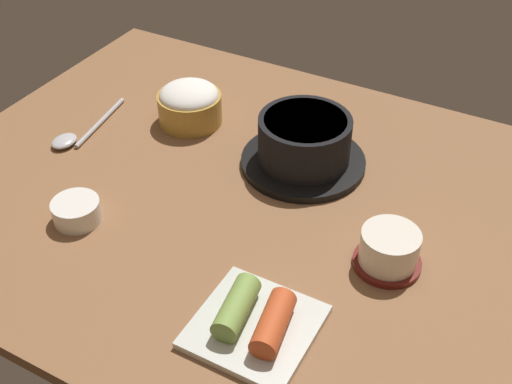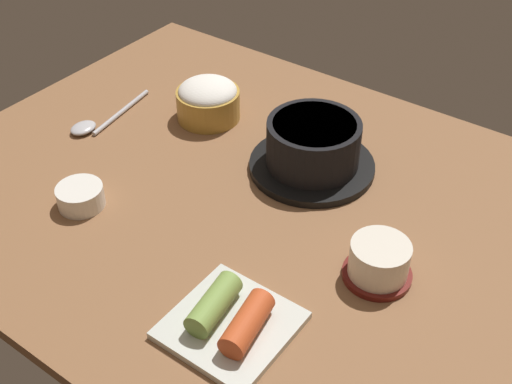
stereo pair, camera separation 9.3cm
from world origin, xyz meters
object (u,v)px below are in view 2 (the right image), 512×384
Objects in this scene: tea_cup_with_saucer at (379,261)px; kimchi_plate at (230,320)px; rice_bowl at (208,100)px; stone_pot at (313,148)px; spoon at (96,123)px; side_bowl_near at (80,196)px.

tea_cup_with_saucer is 0.65× the size of kimchi_plate.
rice_bowl is 46.68cm from kimchi_plate.
rice_bowl is 44.76cm from tea_cup_with_saucer.
stone_pot is 1.10× the size of spoon.
side_bowl_near is at bearing -48.71° from spoon.
kimchi_plate is 50.08cm from spoon.
stone_pot reaches higher than tea_cup_with_saucer.
tea_cup_with_saucer is at bearing 60.40° from kimchi_plate.
side_bowl_near is (-41.59, -12.54, -1.01)cm from tea_cup_with_saucer.
spoon is at bearing 131.29° from side_bowl_near.
rice_bowl is 29.29cm from side_bowl_near.
tea_cup_with_saucer is 20.46cm from kimchi_plate.
rice_bowl is at bearing 158.11° from tea_cup_with_saucer.
tea_cup_with_saucer reaches higher than side_bowl_near.
kimchi_plate is 2.05× the size of side_bowl_near.
tea_cup_with_saucer is (41.52, -16.69, -0.86)cm from rice_bowl.
stone_pot reaches higher than side_bowl_near.
spoon is (-13.99, -13.37, -2.98)cm from rice_bowl.
stone_pot is 24.11cm from tea_cup_with_saucer.
side_bowl_near is at bearing -129.59° from stone_pot.
kimchi_plate is at bearing -47.62° from rice_bowl.
tea_cup_with_saucer is 1.32× the size of side_bowl_near.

